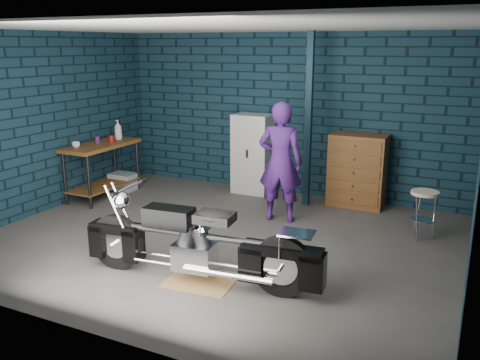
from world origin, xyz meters
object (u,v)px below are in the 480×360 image
object	(u,v)px
storage_bin	(124,181)
workbench	(103,170)
shop_stool	(423,215)
tool_chest	(357,171)
motorcycle	(199,238)
locker	(252,154)
person	(280,162)

from	to	relation	value
storage_bin	workbench	bearing A→B (deg)	-92.29
shop_stool	storage_bin	bearing A→B (deg)	177.55
workbench	tool_chest	distance (m)	4.18
workbench	storage_bin	distance (m)	0.59
motorcycle	locker	size ratio (longest dim) A/B	1.69
workbench	tool_chest	world-z (taller)	tool_chest
workbench	storage_bin	xyz separation A→B (m)	(0.02, 0.50, -0.31)
motorcycle	storage_bin	size ratio (longest dim) A/B	4.94
storage_bin	person	bearing A→B (deg)	-6.19
motorcycle	person	world-z (taller)	person
shop_stool	tool_chest	bearing A→B (deg)	137.24
person	storage_bin	bearing A→B (deg)	-16.38
person	shop_stool	bearing A→B (deg)	173.26
workbench	person	bearing A→B (deg)	3.02
workbench	person	distance (m)	3.15
workbench	person	world-z (taller)	person
shop_stool	motorcycle	bearing A→B (deg)	-130.21
locker	shop_stool	distance (m)	3.13
tool_chest	shop_stool	xyz separation A→B (m)	(1.12, -1.04, -0.25)
person	locker	size ratio (longest dim) A/B	1.28
storage_bin	tool_chest	size ratio (longest dim) A/B	0.40
motorcycle	tool_chest	world-z (taller)	tool_chest
person	storage_bin	world-z (taller)	person
motorcycle	shop_stool	world-z (taller)	motorcycle
person	tool_chest	bearing A→B (deg)	-136.44
person	locker	xyz separation A→B (m)	(-0.96, 1.16, -0.19)
locker	shop_stool	bearing A→B (deg)	-19.53
storage_bin	shop_stool	xyz separation A→B (m)	(5.07, -0.22, 0.18)
tool_chest	workbench	bearing A→B (deg)	-161.55
workbench	tool_chest	bearing A→B (deg)	18.45
tool_chest	shop_stool	size ratio (longest dim) A/B	1.76
shop_stool	workbench	bearing A→B (deg)	-176.81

